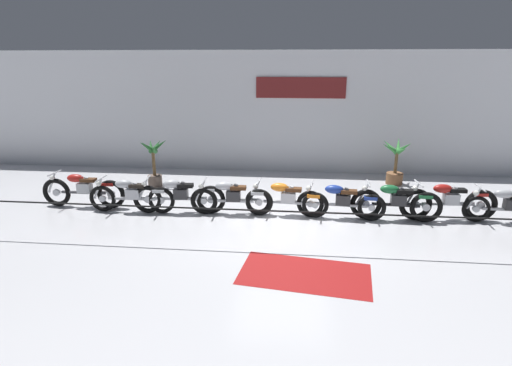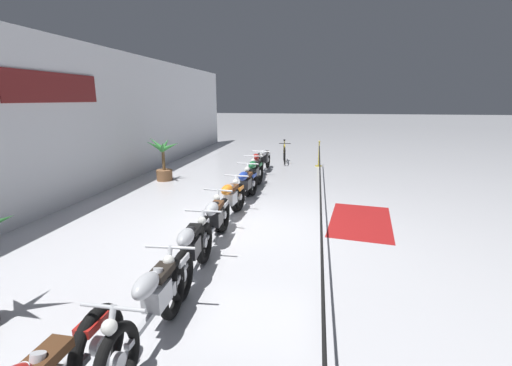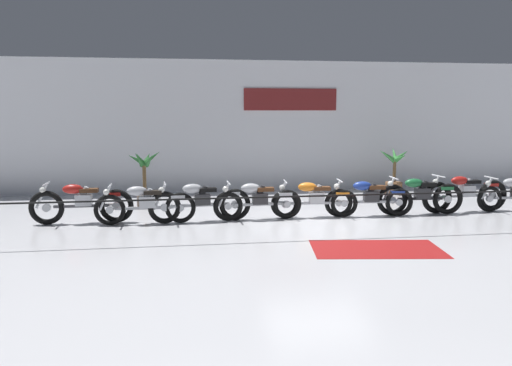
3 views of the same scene
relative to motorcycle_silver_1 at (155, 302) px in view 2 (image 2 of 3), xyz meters
name	(u,v)px [view 2 (image 2 of 3)]	position (x,y,z in m)	size (l,w,h in m)	color
ground_plane	(257,222)	(3.99, -0.47, -0.47)	(120.00, 120.00, 0.00)	silver
back_wall	(43,125)	(3.99, 4.65, 1.63)	(28.00, 0.29, 4.20)	white
motorcycle_silver_1	(155,302)	(0.00, 0.00, 0.00)	(2.30, 0.62, 0.93)	black
motorcycle_silver_2	(190,253)	(1.26, 0.06, 0.00)	(2.41, 0.62, 0.96)	black
motorcycle_silver_3	(214,222)	(2.63, 0.09, -0.01)	(2.15, 0.62, 0.93)	black
motorcycle_orange_4	(230,201)	(4.04, 0.16, -0.01)	(2.15, 0.62, 0.92)	black
motorcycle_blue_5	(245,186)	(5.40, 0.09, -0.01)	(2.21, 0.62, 0.93)	black
motorcycle_green_6	(254,175)	(6.75, 0.10, 0.01)	(2.22, 0.62, 0.97)	black
motorcycle_red_7	(256,166)	(8.04, 0.25, 0.02)	(2.40, 0.62, 0.98)	black
motorcycle_silver_8	(264,160)	(9.46, 0.19, -0.01)	(2.19, 0.62, 0.91)	black
bicycle	(284,154)	(11.53, -0.37, -0.07)	(1.76, 0.48, 0.98)	black
potted_palm_left_of_row	(163,162)	(7.46, 3.33, 0.16)	(1.06, 1.10, 1.51)	brown
stanchion_far_left	(321,216)	(2.45, -1.85, 0.30)	(13.82, 0.28, 1.05)	gold
stanchion_mid_left	(319,158)	(10.95, -1.85, -0.11)	(0.28, 0.28, 1.05)	gold
floor_banner	(361,221)	(4.48, -2.79, -0.46)	(2.42, 1.32, 0.01)	maroon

